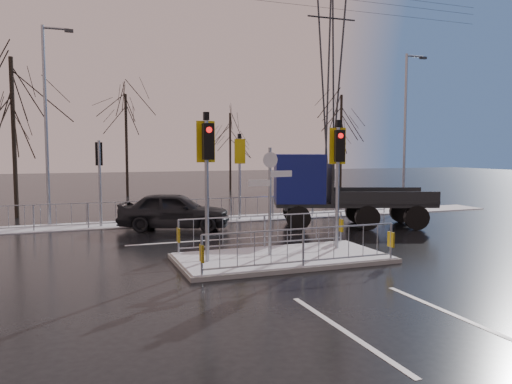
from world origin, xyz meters
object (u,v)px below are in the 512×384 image
object	(u,v)px
traffic_island	(282,247)
street_lamp_left	(48,117)
street_lamp_right	(406,126)
car_far_lane	(174,211)
flatbed_truck	(321,188)

from	to	relation	value
traffic_island	street_lamp_left	xyz separation A→B (m)	(-6.42, 9.49, 4.10)
street_lamp_left	traffic_island	bearing A→B (deg)	-55.93
traffic_island	street_lamp_right	xyz separation A→B (m)	(10.58, 8.49, 4.00)
car_far_lane	street_lamp_left	xyz separation A→B (m)	(-4.64, 2.86, 3.75)
street_lamp_left	car_far_lane	bearing A→B (deg)	-31.62
flatbed_truck	street_lamp_left	distance (m)	11.64
traffic_island	flatbed_truck	bearing A→B (deg)	52.81
street_lamp_left	flatbed_truck	bearing A→B (deg)	-21.51
street_lamp_right	traffic_island	bearing A→B (deg)	-141.27
car_far_lane	street_lamp_right	size ratio (longest dim) A/B	0.55
car_far_lane	flatbed_truck	world-z (taller)	flatbed_truck
car_far_lane	street_lamp_right	world-z (taller)	street_lamp_right
car_far_lane	street_lamp_left	size ratio (longest dim) A/B	0.53
car_far_lane	flatbed_truck	xyz separation A→B (m)	(5.84, -1.27, 0.84)
flatbed_truck	street_lamp_left	size ratio (longest dim) A/B	0.83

